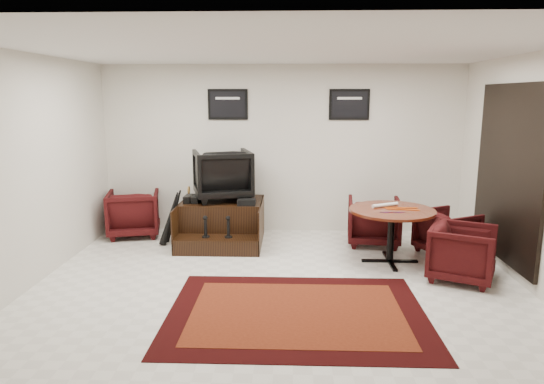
# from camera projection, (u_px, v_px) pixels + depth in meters

# --- Properties ---
(ground) EXTENTS (6.00, 6.00, 0.00)m
(ground) POSITION_uv_depth(u_px,v_px,m) (278.00, 285.00, 5.96)
(ground) COLOR white
(ground) RESTS_ON ground
(room_shell) EXTENTS (6.02, 5.02, 2.81)m
(room_shell) POSITION_uv_depth(u_px,v_px,m) (313.00, 139.00, 5.72)
(room_shell) COLOR beige
(room_shell) RESTS_ON ground
(area_rug) EXTENTS (2.75, 2.06, 0.01)m
(area_rug) POSITION_uv_depth(u_px,v_px,m) (297.00, 313.00, 5.19)
(area_rug) COLOR black
(area_rug) RESTS_ON ground
(shine_podium) EXTENTS (1.28, 1.31, 0.66)m
(shine_podium) POSITION_uv_depth(u_px,v_px,m) (222.00, 223.00, 7.70)
(shine_podium) COLOR black
(shine_podium) RESTS_ON ground
(shine_chair) EXTENTS (1.05, 1.01, 0.89)m
(shine_chair) POSITION_uv_depth(u_px,v_px,m) (222.00, 172.00, 7.68)
(shine_chair) COLOR black
(shine_chair) RESTS_ON shine_podium
(shoes_pair) EXTENTS (0.23, 0.29, 0.11)m
(shoes_pair) POSITION_uv_depth(u_px,v_px,m) (192.00, 199.00, 7.55)
(shoes_pair) COLOR black
(shoes_pair) RESTS_ON shine_podium
(polish_kit) EXTENTS (0.28, 0.20, 0.09)m
(polish_kit) POSITION_uv_depth(u_px,v_px,m) (247.00, 202.00, 7.36)
(polish_kit) COLOR black
(polish_kit) RESTS_ON shine_podium
(umbrella_black) EXTENTS (0.33, 0.12, 0.88)m
(umbrella_black) POSITION_uv_depth(u_px,v_px,m) (170.00, 218.00, 7.46)
(umbrella_black) COLOR black
(umbrella_black) RESTS_ON ground
(umbrella_hooked) EXTENTS (0.33, 0.12, 0.88)m
(umbrella_hooked) POSITION_uv_depth(u_px,v_px,m) (173.00, 215.00, 7.64)
(umbrella_hooked) COLOR black
(umbrella_hooked) RESTS_ON ground
(armchair_side) EXTENTS (0.96, 0.92, 0.83)m
(armchair_side) POSITION_uv_depth(u_px,v_px,m) (134.00, 211.00, 8.02)
(armchair_side) COLOR black
(armchair_side) RESTS_ON ground
(meeting_table) EXTENTS (1.17, 1.17, 0.76)m
(meeting_table) POSITION_uv_depth(u_px,v_px,m) (392.00, 216.00, 6.66)
(meeting_table) COLOR #421709
(meeting_table) RESTS_ON ground
(table_chair_back) EXTENTS (0.86, 0.81, 0.81)m
(table_chair_back) POSITION_uv_depth(u_px,v_px,m) (374.00, 219.00, 7.56)
(table_chair_back) COLOR black
(table_chair_back) RESTS_ON ground
(table_chair_window) EXTENTS (0.91, 0.93, 0.72)m
(table_chair_window) POSITION_uv_depth(u_px,v_px,m) (447.00, 230.00, 7.08)
(table_chair_window) COLOR black
(table_chair_window) RESTS_ON ground
(table_chair_corner) EXTENTS (0.96, 0.98, 0.77)m
(table_chair_corner) POSITION_uv_depth(u_px,v_px,m) (463.00, 250.00, 6.07)
(table_chair_corner) COLOR black
(table_chair_corner) RESTS_ON ground
(paper_roll) EXTENTS (0.40, 0.24, 0.05)m
(paper_roll) POSITION_uv_depth(u_px,v_px,m) (385.00, 205.00, 6.78)
(paper_roll) COLOR white
(paper_roll) RESTS_ON meeting_table
(table_clutter) EXTENTS (0.57, 0.30, 0.01)m
(table_clutter) POSITION_uv_depth(u_px,v_px,m) (400.00, 209.00, 6.62)
(table_clutter) COLOR #D44E0B
(table_clutter) RESTS_ON meeting_table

